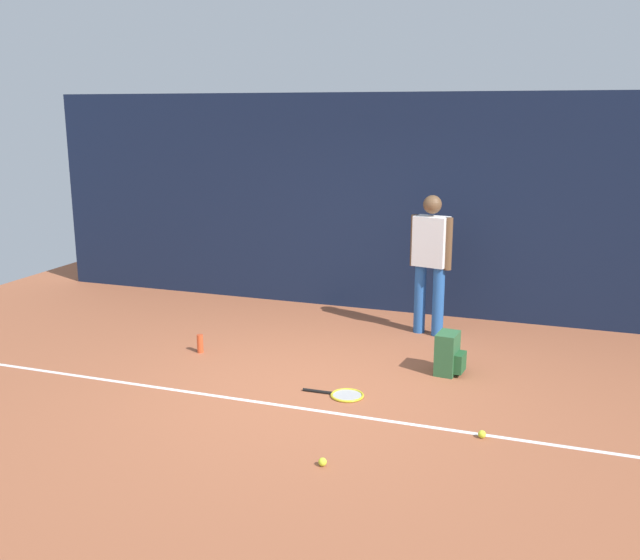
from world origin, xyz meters
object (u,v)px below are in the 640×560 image
Objects in this scene: tennis_ball_by_fence at (323,462)px; backpack at (449,354)px; tennis_racket at (344,395)px; water_bottle at (200,344)px; tennis_player at (431,256)px; tennis_ball_near_player at (482,434)px.

backpack is at bearing 75.93° from tennis_ball_by_fence.
tennis_racket is 2.03m from water_bottle.
tennis_ball_near_player is (0.98, -2.69, -0.93)m from tennis_player.
tennis_player is at bearing 25.35° from backpack.
tennis_ball_near_player is 1.00× the size of tennis_ball_by_fence.
tennis_ball_near_player is 0.32× the size of water_bottle.
tennis_racket is at bearing -19.13° from water_bottle.
tennis_racket is 1.40× the size of backpack.
tennis_racket is 9.31× the size of tennis_ball_by_fence.
water_bottle is at bearing 136.91° from tennis_ball_by_fence.
backpack is 2.39m from tennis_ball_by_fence.
water_bottle is at bearing 160.01° from tennis_racket.
tennis_racket is 1.27m from backpack.
water_bottle reaches higher than tennis_ball_near_player.
water_bottle is at bearing 160.87° from tennis_ball_near_player.
water_bottle reaches higher than tennis_ball_by_fence.
tennis_ball_near_player is 1.42m from tennis_ball_by_fence.
tennis_ball_by_fence is (-0.12, -3.59, -0.93)m from tennis_player.
tennis_player reaches higher than tennis_ball_by_fence.
tennis_ball_by_fence is (-1.10, -0.90, 0.00)m from tennis_ball_near_player.
water_bottle is at bearing -133.07° from tennis_player.
tennis_player is 3.86× the size of backpack.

